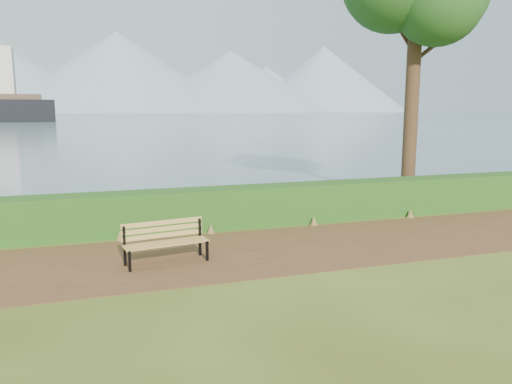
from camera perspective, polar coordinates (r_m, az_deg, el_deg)
name	(u,v)px	position (r m, az deg, el deg)	size (l,w,h in m)	color
ground	(285,253)	(10.45, 3.36, -6.93)	(140.00, 140.00, 0.00)	#424E16
path	(280,249)	(10.72, 2.76, -6.48)	(40.00, 3.40, 0.01)	#51341B
hedge	(248,206)	(12.71, -0.95, -1.62)	(32.00, 0.85, 1.00)	#174614
water	(96,114)	(269.34, -17.79, 8.45)	(700.00, 510.00, 0.00)	#4A5F77
mountains	(79,76)	(416.12, -19.57, 12.40)	(585.00, 190.00, 70.00)	#7E94A8
bench	(165,239)	(9.83, -10.36, -5.31)	(1.67, 0.71, 0.81)	black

